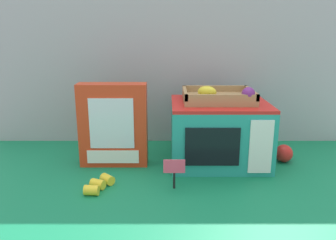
# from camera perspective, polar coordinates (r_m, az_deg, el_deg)

# --- Properties ---
(ground_plane) EXTENTS (1.70, 1.70, 0.00)m
(ground_plane) POSITION_cam_1_polar(r_m,az_deg,el_deg) (1.33, 1.08, -7.11)
(ground_plane) COLOR #147A4C
(ground_plane) RESTS_ON ground
(display_back_panel) EXTENTS (1.61, 0.03, 0.70)m
(display_back_panel) POSITION_cam_1_polar(r_m,az_deg,el_deg) (1.52, 0.99, 9.32)
(display_back_panel) COLOR #A0A3A8
(display_back_panel) RESTS_ON ground
(toy_microwave) EXTENTS (0.36, 0.30, 0.24)m
(toy_microwave) POSITION_cam_1_polar(r_m,az_deg,el_deg) (1.31, 8.77, -2.10)
(toy_microwave) COLOR teal
(toy_microwave) RESTS_ON ground
(food_groups_crate) EXTENTS (0.26, 0.20, 0.07)m
(food_groups_crate) POSITION_cam_1_polar(r_m,az_deg,el_deg) (1.29, 8.79, 3.87)
(food_groups_crate) COLOR #A37F51
(food_groups_crate) RESTS_ON toy_microwave
(cookie_set_box) EXTENTS (0.25, 0.08, 0.31)m
(cookie_set_box) POSITION_cam_1_polar(r_m,az_deg,el_deg) (1.28, -8.98, -0.84)
(cookie_set_box) COLOR red
(cookie_set_box) RESTS_ON ground
(price_sign) EXTENTS (0.07, 0.01, 0.10)m
(price_sign) POSITION_cam_1_polar(r_m,az_deg,el_deg) (1.10, 1.52, -8.31)
(price_sign) COLOR black
(price_sign) RESTS_ON ground
(loose_toy_banana) EXTENTS (0.09, 0.12, 0.03)m
(loose_toy_banana) POSITION_cam_1_polar(r_m,az_deg,el_deg) (1.14, -11.31, -10.55)
(loose_toy_banana) COLOR yellow
(loose_toy_banana) RESTS_ON ground
(loose_toy_apple) EXTENTS (0.07, 0.07, 0.07)m
(loose_toy_apple) POSITION_cam_1_polar(r_m,az_deg,el_deg) (1.40, 19.11, -5.34)
(loose_toy_apple) COLOR red
(loose_toy_apple) RESTS_ON ground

